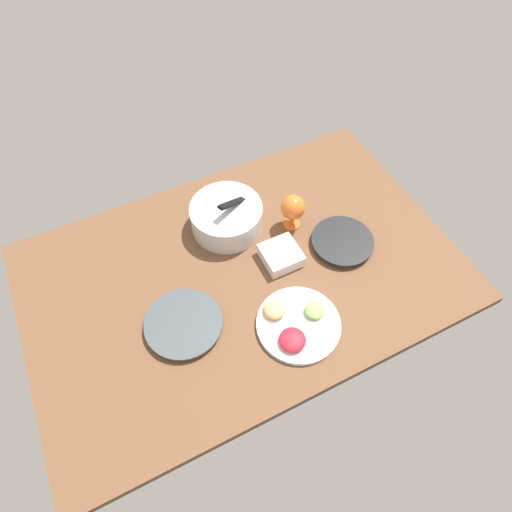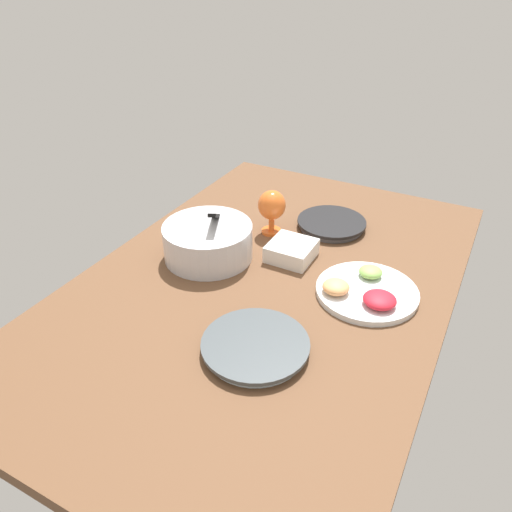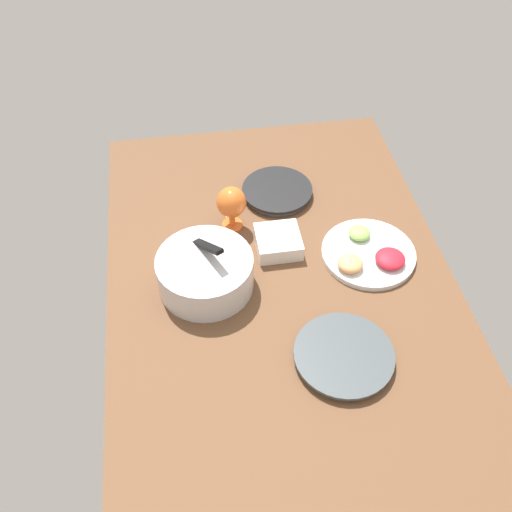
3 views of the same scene
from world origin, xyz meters
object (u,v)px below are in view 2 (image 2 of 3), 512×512
(dinner_plate_left, at_px, (255,346))
(mixing_bowl, at_px, (208,240))
(hurricane_glass_orange, at_px, (272,207))
(square_bowl_white, at_px, (292,250))
(dinner_plate_right, at_px, (331,224))
(fruit_platter, at_px, (366,291))

(dinner_plate_left, relative_size, mixing_bowl, 0.94)
(hurricane_glass_orange, distance_m, square_bowl_white, 0.19)
(dinner_plate_right, height_order, hurricane_glass_orange, hurricane_glass_orange)
(dinner_plate_right, relative_size, fruit_platter, 0.83)
(dinner_plate_right, height_order, fruit_platter, fruit_platter)
(mixing_bowl, bearing_deg, fruit_platter, -86.34)
(dinner_plate_right, relative_size, square_bowl_white, 1.76)
(mixing_bowl, xyz_separation_m, fruit_platter, (0.03, -0.51, -0.04))
(mixing_bowl, distance_m, square_bowl_white, 0.27)
(mixing_bowl, height_order, fruit_platter, mixing_bowl)
(fruit_platter, height_order, hurricane_glass_orange, hurricane_glass_orange)
(dinner_plate_right, bearing_deg, square_bowl_white, 170.21)
(fruit_platter, relative_size, hurricane_glass_orange, 1.86)
(hurricane_glass_orange, bearing_deg, mixing_bowl, 155.14)
(fruit_platter, bearing_deg, dinner_plate_left, 153.68)
(mixing_bowl, xyz_separation_m, hurricane_glass_orange, (0.23, -0.11, 0.04))
(hurricane_glass_orange, relative_size, square_bowl_white, 1.14)
(fruit_platter, distance_m, hurricane_glass_orange, 0.46)
(dinner_plate_right, bearing_deg, hurricane_glass_orange, 126.97)
(mixing_bowl, distance_m, hurricane_glass_orange, 0.26)
(dinner_plate_right, height_order, square_bowl_white, square_bowl_white)
(dinner_plate_right, distance_m, fruit_platter, 0.40)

